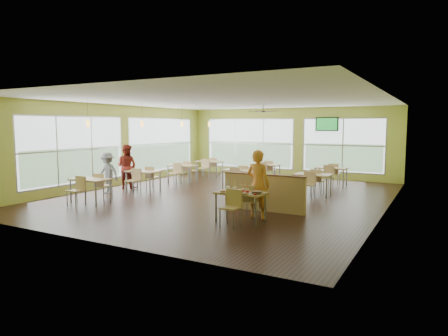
# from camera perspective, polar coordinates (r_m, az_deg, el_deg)

# --- Properties ---
(room) EXTENTS (12.00, 12.04, 3.20)m
(room) POSITION_cam_1_polar(r_m,az_deg,el_deg) (13.32, 0.45, 2.72)
(room) COLOR black
(room) RESTS_ON ground
(window_bays) EXTENTS (9.24, 10.24, 2.38)m
(window_bays) POSITION_cam_1_polar(r_m,az_deg,el_deg) (17.30, -2.44, 3.06)
(window_bays) COLOR white
(window_bays) RESTS_ON room
(main_table) EXTENTS (1.22, 1.52, 0.87)m
(main_table) POSITION_cam_1_polar(r_m,az_deg,el_deg) (9.86, 2.41, -4.11)
(main_table) COLOR tan
(main_table) RESTS_ON floor
(half_wall_divider) EXTENTS (2.40, 0.14, 1.04)m
(half_wall_divider) POSITION_cam_1_polar(r_m,az_deg,el_deg) (11.18, 5.72, -3.49)
(half_wall_divider) COLOR tan
(half_wall_divider) RESTS_ON floor
(dining_tables) EXTENTS (6.92, 8.72, 0.87)m
(dining_tables) POSITION_cam_1_polar(r_m,az_deg,el_deg) (15.40, 0.03, -0.45)
(dining_tables) COLOR tan
(dining_tables) RESTS_ON floor
(pendant_lights) EXTENTS (0.11, 7.31, 0.86)m
(pendant_lights) POSITION_cam_1_polar(r_m,az_deg,el_deg) (15.61, -8.81, 6.27)
(pendant_lights) COLOR #2D2119
(pendant_lights) RESTS_ON ceiling
(ceiling_fan) EXTENTS (1.25, 1.25, 0.29)m
(ceiling_fan) POSITION_cam_1_polar(r_m,az_deg,el_deg) (16.01, 5.60, 8.06)
(ceiling_fan) COLOR #2D2119
(ceiling_fan) RESTS_ON ceiling
(tv_backwall) EXTENTS (1.00, 0.07, 0.60)m
(tv_backwall) POSITION_cam_1_polar(r_m,az_deg,el_deg) (18.17, 14.49, 6.09)
(tv_backwall) COLOR black
(tv_backwall) RESTS_ON wall_back
(man_plaid) EXTENTS (0.68, 0.49, 1.76)m
(man_plaid) POSITION_cam_1_polar(r_m,az_deg,el_deg) (10.25, 4.88, -2.32)
(man_plaid) COLOR orange
(man_plaid) RESTS_ON floor
(patron_maroon) EXTENTS (0.91, 0.77, 1.67)m
(patron_maroon) POSITION_cam_1_polar(r_m,az_deg,el_deg) (15.56, -13.73, 0.20)
(patron_maroon) COLOR maroon
(patron_maroon) RESTS_ON floor
(patron_grey) EXTENTS (0.95, 0.56, 1.45)m
(patron_grey) POSITION_cam_1_polar(r_m,az_deg,el_deg) (14.61, -16.31, -0.67)
(patron_grey) COLOR slate
(patron_grey) RESTS_ON floor
(cup_blue) EXTENTS (0.10, 0.10, 0.35)m
(cup_blue) POSITION_cam_1_polar(r_m,az_deg,el_deg) (9.85, 0.57, -3.00)
(cup_blue) COLOR white
(cup_blue) RESTS_ON main_table
(cup_yellow) EXTENTS (0.09, 0.09, 0.32)m
(cup_yellow) POSITION_cam_1_polar(r_m,az_deg,el_deg) (9.83, 1.53, -3.06)
(cup_yellow) COLOR white
(cup_yellow) RESTS_ON main_table
(cup_red_near) EXTENTS (0.09, 0.09, 0.32)m
(cup_red_near) POSITION_cam_1_polar(r_m,az_deg,el_deg) (9.64, 2.73, -3.24)
(cup_red_near) COLOR white
(cup_red_near) RESTS_ON main_table
(cup_red_far) EXTENTS (0.09, 0.09, 0.33)m
(cup_red_far) POSITION_cam_1_polar(r_m,az_deg,el_deg) (9.54, 3.36, -3.33)
(cup_red_far) COLOR white
(cup_red_far) RESTS_ON main_table
(food_basket) EXTENTS (0.28, 0.28, 0.06)m
(food_basket) POSITION_cam_1_polar(r_m,az_deg,el_deg) (9.61, 4.70, -3.46)
(food_basket) COLOR black
(food_basket) RESTS_ON main_table
(ketchup_cup) EXTENTS (0.07, 0.07, 0.03)m
(ketchup_cup) POSITION_cam_1_polar(r_m,az_deg,el_deg) (9.43, 4.49, -3.78)
(ketchup_cup) COLOR #9C0602
(ketchup_cup) RESTS_ON main_table
(wrapper_left) EXTENTS (0.17, 0.15, 0.04)m
(wrapper_left) POSITION_cam_1_polar(r_m,az_deg,el_deg) (9.82, -0.17, -3.32)
(wrapper_left) COLOR #A77E51
(wrapper_left) RESTS_ON main_table
(wrapper_mid) EXTENTS (0.24, 0.23, 0.05)m
(wrapper_mid) POSITION_cam_1_polar(r_m,az_deg,el_deg) (10.01, 2.57, -3.13)
(wrapper_mid) COLOR #A77E51
(wrapper_mid) RESTS_ON main_table
(wrapper_right) EXTENTS (0.13, 0.12, 0.03)m
(wrapper_right) POSITION_cam_1_polar(r_m,az_deg,el_deg) (9.48, 2.95, -3.69)
(wrapper_right) COLOR #A77E51
(wrapper_right) RESTS_ON main_table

